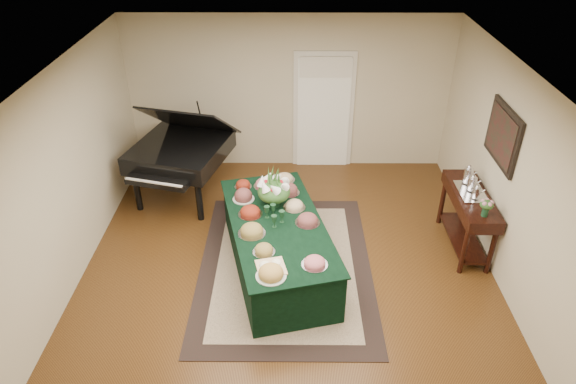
{
  "coord_description": "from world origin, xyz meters",
  "views": [
    {
      "loc": [
        0.04,
        -5.35,
        4.58
      ],
      "look_at": [
        0.0,
        0.3,
        1.05
      ],
      "focal_mm": 32.0,
      "sensor_mm": 36.0,
      "label": 1
    }
  ],
  "objects_px": {
    "buffet_table": "(277,245)",
    "mahogany_sideboard": "(469,206)",
    "floral_centerpiece": "(274,188)",
    "grand_piano": "(181,151)"
  },
  "relations": [
    {
      "from": "floral_centerpiece",
      "to": "mahogany_sideboard",
      "type": "height_order",
      "value": "floral_centerpiece"
    },
    {
      "from": "mahogany_sideboard",
      "to": "grand_piano",
      "type": "bearing_deg",
      "value": 162.66
    },
    {
      "from": "buffet_table",
      "to": "grand_piano",
      "type": "distance_m",
      "value": 2.43
    },
    {
      "from": "floral_centerpiece",
      "to": "buffet_table",
      "type": "bearing_deg",
      "value": -83.19
    },
    {
      "from": "buffet_table",
      "to": "mahogany_sideboard",
      "type": "height_order",
      "value": "mahogany_sideboard"
    },
    {
      "from": "buffet_table",
      "to": "mahogany_sideboard",
      "type": "xyz_separation_m",
      "value": [
        2.63,
        0.49,
        0.31
      ]
    },
    {
      "from": "buffet_table",
      "to": "floral_centerpiece",
      "type": "relative_size",
      "value": 5.86
    },
    {
      "from": "mahogany_sideboard",
      "to": "buffet_table",
      "type": "bearing_deg",
      "value": -169.57
    },
    {
      "from": "grand_piano",
      "to": "mahogany_sideboard",
      "type": "bearing_deg",
      "value": -17.34
    },
    {
      "from": "buffet_table",
      "to": "mahogany_sideboard",
      "type": "bearing_deg",
      "value": 10.43
    }
  ]
}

